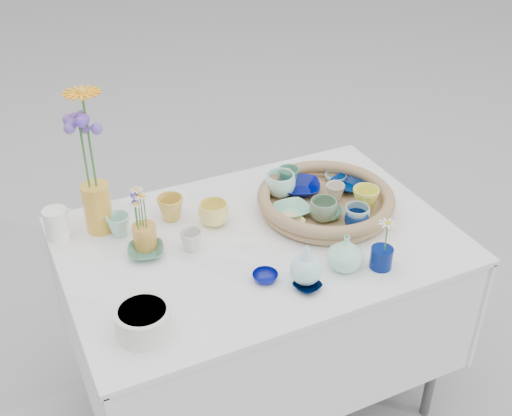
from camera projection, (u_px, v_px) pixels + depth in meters
name	position (u px, v px, depth m)	size (l,w,h in m)	color
ground	(258.00, 396.00, 2.51)	(80.00, 80.00, 0.00)	#A1A1A0
display_table	(258.00, 396.00, 2.51)	(1.26, 0.86, 0.77)	white
wicker_tray	(326.00, 201.00, 2.21)	(0.47, 0.47, 0.08)	brown
tray_ceramic_0	(300.00, 188.00, 2.29)	(0.14, 0.14, 0.04)	#000866
tray_ceramic_1	(348.00, 185.00, 2.31)	(0.12, 0.12, 0.03)	#001951
tray_ceramic_2	(365.00, 199.00, 2.18)	(0.09, 0.09, 0.08)	#E3E44D
tray_ceramic_3	(326.00, 213.00, 2.16)	(0.11, 0.11, 0.03)	#66A885
tray_ceramic_4	(323.00, 210.00, 2.13)	(0.09, 0.09, 0.07)	slate
tray_ceramic_5	(292.00, 210.00, 2.18)	(0.12, 0.12, 0.03)	#7BC3A3
tray_ceramic_6	(280.00, 185.00, 2.26)	(0.11, 0.11, 0.08)	#BDF8EA
tray_ceramic_7	(335.00, 192.00, 2.24)	(0.07, 0.07, 0.06)	beige
tray_ceramic_8	(335.00, 177.00, 2.36)	(0.08, 0.08, 0.03)	#AAE6FC
tray_ceramic_9	(356.00, 221.00, 2.09)	(0.08, 0.08, 0.06)	#061E54
tray_ceramic_10	(290.00, 222.00, 2.12)	(0.09, 0.09, 0.02)	#DBC380
tray_ceramic_11	(357.00, 216.00, 2.11)	(0.09, 0.09, 0.07)	#A1CAC6
tray_ceramic_12	(289.00, 177.00, 2.32)	(0.08, 0.08, 0.07)	#408261
loose_ceramic_0	(171.00, 208.00, 2.17)	(0.09, 0.09, 0.08)	gold
loose_ceramic_1	(214.00, 214.00, 2.14)	(0.10, 0.10, 0.08)	#F9E26C
loose_ceramic_2	(146.00, 251.00, 2.01)	(0.11, 0.11, 0.03)	#457B64
loose_ceramic_3	(191.00, 240.00, 2.03)	(0.07, 0.07, 0.07)	beige
loose_ceramic_4	(265.00, 277.00, 1.91)	(0.08, 0.08, 0.02)	#040C72
loose_ceramic_5	(119.00, 225.00, 2.09)	(0.08, 0.08, 0.07)	#A2DDCA
loose_ceramic_6	(307.00, 286.00, 1.88)	(0.08, 0.08, 0.02)	black
fluted_bowl	(144.00, 321.00, 1.71)	(0.15, 0.15, 0.08)	silver
bud_vase_paleblue	(306.00, 263.00, 1.87)	(0.09, 0.09, 0.15)	#B4E6EB
bud_vase_seafoam	(346.00, 252.00, 1.93)	(0.11, 0.11, 0.12)	#A3E3C4
bud_vase_cobalt	(381.00, 258.00, 1.95)	(0.07, 0.07, 0.07)	#02145A
single_daisy	(386.00, 237.00, 1.90)	(0.06, 0.06, 0.12)	white
tall_vase_yellow	(98.00, 208.00, 2.09)	(0.09, 0.09, 0.17)	gold
gerbera	(89.00, 141.00, 1.96)	(0.13, 0.13, 0.34)	#FC9B0F
hydrangea	(85.00, 156.00, 1.98)	(0.09, 0.09, 0.31)	#643CCD
white_pitcher	(57.00, 224.00, 2.07)	(0.11, 0.08, 0.11)	white
daisy_cup	(145.00, 237.00, 2.03)	(0.08, 0.08, 0.08)	gold
daisy_posy	(141.00, 210.00, 1.97)	(0.08, 0.08, 0.13)	white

